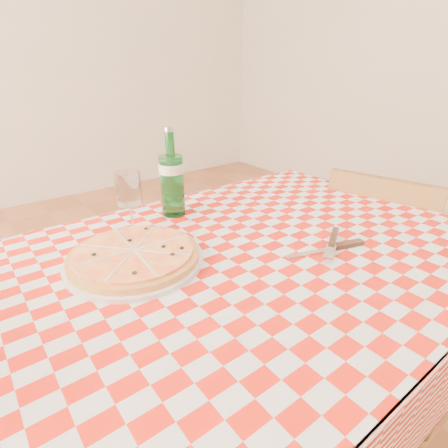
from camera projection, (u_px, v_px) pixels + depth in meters
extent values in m
cube|color=white|center=(1.00, 35.00, 2.77)|extent=(5.00, 0.02, 2.80)
cube|color=brown|center=(245.00, 262.00, 0.87)|extent=(1.20, 0.80, 0.04)
cylinder|color=brown|center=(447.00, 358.00, 1.08)|extent=(0.06, 0.06, 0.71)
cylinder|color=brown|center=(15.00, 389.00, 0.97)|extent=(0.06, 0.06, 0.71)
cylinder|color=brown|center=(285.00, 266.00, 1.57)|extent=(0.06, 0.06, 0.71)
cube|color=#AF160A|center=(245.00, 254.00, 0.86)|extent=(1.30, 0.90, 0.01)
cube|color=brown|center=(378.00, 267.00, 1.47)|extent=(0.46, 0.46, 0.04)
cylinder|color=brown|center=(398.00, 344.00, 1.35)|extent=(0.03, 0.03, 0.38)
cylinder|color=brown|center=(417.00, 304.00, 1.58)|extent=(0.03, 0.03, 0.38)
cylinder|color=brown|center=(321.00, 311.00, 1.54)|extent=(0.03, 0.03, 0.38)
cylinder|color=brown|center=(348.00, 279.00, 1.77)|extent=(0.03, 0.03, 0.38)
cube|color=brown|center=(375.00, 233.00, 1.26)|extent=(0.13, 0.37, 0.41)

